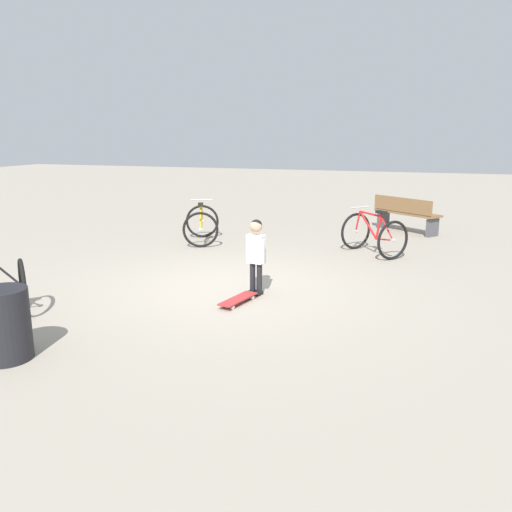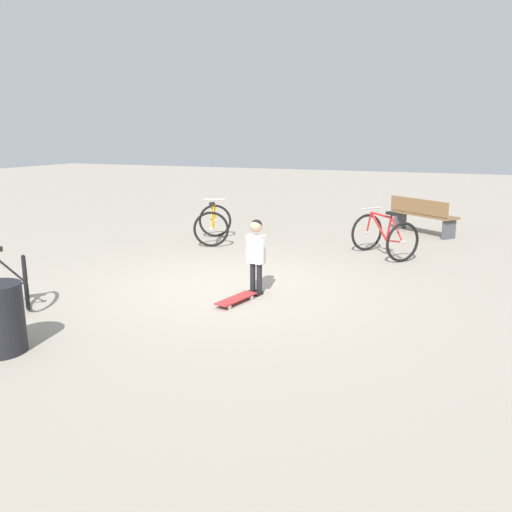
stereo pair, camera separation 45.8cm
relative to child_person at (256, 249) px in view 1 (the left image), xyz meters
The scene contains 7 objects.
ground_plane 0.86m from the child_person, 154.77° to the left, with size 50.00×50.00×0.00m, color #9E9384.
child_person is the anchor object (origin of this frame).
skateboard 0.77m from the child_person, 100.72° to the right, with size 0.34×0.72×0.07m.
bicycle_near 3.77m from the child_person, 126.02° to the left, with size 1.06×1.26×0.85m.
bicycle_far 3.33m from the child_person, 67.29° to the left, with size 1.27×1.25×0.85m.
street_bench 5.84m from the child_person, 72.76° to the left, with size 1.55×1.31×0.80m.
trash_bin 3.31m from the child_person, 120.50° to the right, with size 0.50×0.50×0.73m, color black.
Camera 1 is at (2.73, -6.88, 2.20)m, focal length 36.49 mm.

